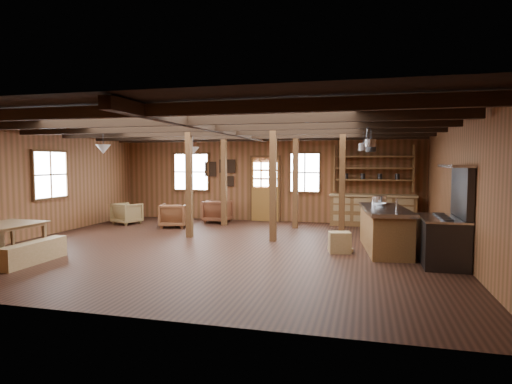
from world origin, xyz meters
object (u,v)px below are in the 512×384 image
armchair_c (127,213)px  commercial_range (445,232)px  armchair_b (174,215)px  kitchen_island (384,229)px  armchair_a (218,211)px

armchair_c → commercial_range: bearing=178.3°
armchair_b → armchair_c: 1.72m
kitchen_island → armchair_a: kitchen_island is taller
kitchen_island → armchair_a: 5.95m
armchair_b → armchair_a: bearing=-139.1°
kitchen_island → armchair_a: (-5.01, 3.21, -0.12)m
kitchen_island → armchair_b: 6.24m
armchair_a → armchair_b: size_ratio=1.03×
commercial_range → armchair_a: (-6.06, 4.29, -0.25)m
kitchen_island → commercial_range: 1.51m
commercial_range → armchair_b: commercial_range is taller
armchair_a → armchair_c: size_ratio=1.08×
commercial_range → armchair_a: commercial_range is taller
kitchen_island → commercial_range: size_ratio=1.37×
kitchen_island → armchair_b: bearing=155.8°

